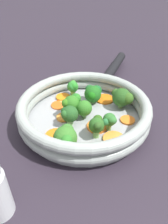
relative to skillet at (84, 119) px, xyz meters
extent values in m
plane|color=#261F29|center=(0.00, 0.00, -0.01)|extent=(4.00, 4.00, 0.00)
cylinder|color=#939699|center=(0.00, 0.00, 0.00)|extent=(0.27, 0.27, 0.01)
torus|color=#939B96|center=(0.00, 0.00, 0.02)|extent=(0.30, 0.30, 0.02)
torus|color=#939B96|center=(0.00, 0.00, 0.04)|extent=(0.30, 0.30, 0.02)
cylinder|color=black|center=(-0.12, 0.22, 0.02)|extent=(0.13, 0.21, 0.03)
sphere|color=#96959C|center=(-0.04, 0.12, 0.01)|extent=(0.01, 0.01, 0.01)
sphere|color=#929695|center=(-0.09, 0.10, 0.01)|extent=(0.01, 0.01, 0.01)
cylinder|color=#F79D36|center=(0.02, -0.07, 0.01)|extent=(0.03, 0.03, 0.01)
cylinder|color=orange|center=(0.07, -0.08, 0.01)|extent=(0.04, 0.04, 0.00)
cylinder|color=orange|center=(0.07, 0.07, 0.01)|extent=(0.04, 0.04, 0.00)
cylinder|color=orange|center=(-0.02, 0.09, 0.01)|extent=(0.05, 0.05, 0.00)
cylinder|color=orange|center=(0.01, -0.09, 0.01)|extent=(0.05, 0.05, 0.00)
cylinder|color=orange|center=(0.10, 0.00, 0.01)|extent=(0.05, 0.05, 0.00)
cylinder|color=orange|center=(-0.10, 0.01, 0.01)|extent=(0.05, 0.05, 0.01)
cylinder|color=#F99040|center=(-0.08, 0.01, 0.01)|extent=(0.05, 0.05, 0.00)
cylinder|color=#F59D3C|center=(0.08, -0.06, 0.01)|extent=(0.05, 0.05, 0.00)
cylinder|color=#D95B1B|center=(-0.08, -0.02, 0.01)|extent=(0.05, 0.05, 0.00)
cylinder|color=orange|center=(-0.03, -0.04, 0.01)|extent=(0.04, 0.04, 0.01)
cylinder|color=orange|center=(0.05, 0.00, 0.01)|extent=(0.06, 0.06, 0.00)
cylinder|color=#7BAD67|center=(-0.02, -0.02, 0.02)|extent=(0.01, 0.01, 0.02)
sphere|color=#2C6B1E|center=(-0.02, -0.02, 0.04)|extent=(0.04, 0.04, 0.04)
sphere|color=#297120|center=(-0.03, 0.00, 0.04)|extent=(0.02, 0.02, 0.02)
sphere|color=#357019|center=(-0.03, -0.03, 0.04)|extent=(0.02, 0.02, 0.02)
sphere|color=#236821|center=(-0.03, 0.00, 0.05)|extent=(0.02, 0.02, 0.02)
cylinder|color=#76994E|center=(0.07, 0.01, 0.02)|extent=(0.01, 0.01, 0.02)
sphere|color=#2C6629|center=(0.07, 0.01, 0.03)|extent=(0.03, 0.03, 0.03)
sphere|color=#285E25|center=(0.08, 0.01, 0.04)|extent=(0.01, 0.01, 0.01)
sphere|color=#316D2F|center=(0.08, 0.01, 0.04)|extent=(0.02, 0.02, 0.02)
sphere|color=#266433|center=(0.07, 0.00, 0.04)|extent=(0.02, 0.02, 0.02)
cylinder|color=#7EAC6A|center=(0.00, -0.04, 0.01)|extent=(0.01, 0.01, 0.02)
sphere|color=#214F20|center=(0.00, -0.04, 0.03)|extent=(0.04, 0.04, 0.04)
sphere|color=#265923|center=(0.00, -0.05, 0.04)|extent=(0.02, 0.02, 0.02)
sphere|color=#1C511F|center=(-0.01, -0.05, 0.04)|extent=(0.02, 0.02, 0.02)
cylinder|color=#7BB45C|center=(0.07, -0.02, 0.02)|extent=(0.01, 0.01, 0.02)
sphere|color=#27551E|center=(0.07, -0.02, 0.04)|extent=(0.03, 0.03, 0.03)
sphere|color=#284C1B|center=(0.08, -0.03, 0.04)|extent=(0.02, 0.02, 0.02)
sphere|color=#285318|center=(0.06, -0.01, 0.04)|extent=(0.02, 0.02, 0.02)
sphere|color=#294F1E|center=(0.06, -0.01, 0.04)|extent=(0.02, 0.02, 0.02)
cylinder|color=#83B15E|center=(0.05, -0.09, 0.01)|extent=(0.01, 0.01, 0.01)
sphere|color=#346E26|center=(0.05, -0.09, 0.03)|extent=(0.05, 0.05, 0.05)
sphere|color=#32652E|center=(0.07, -0.10, 0.04)|extent=(0.02, 0.02, 0.02)
sphere|color=#356F28|center=(0.04, -0.08, 0.04)|extent=(0.03, 0.03, 0.03)
sphere|color=#2A7023|center=(0.07, -0.10, 0.04)|extent=(0.02, 0.02, 0.02)
cylinder|color=#658E54|center=(0.00, 0.00, 0.01)|extent=(0.01, 0.01, 0.02)
sphere|color=#2E6D21|center=(0.00, 0.00, 0.03)|extent=(0.04, 0.04, 0.04)
sphere|color=#266F1F|center=(-0.01, 0.00, 0.03)|extent=(0.02, 0.02, 0.02)
sphere|color=#297319|center=(-0.01, 0.00, 0.03)|extent=(0.02, 0.02, 0.02)
cylinder|color=#649644|center=(-0.09, 0.03, 0.02)|extent=(0.01, 0.01, 0.02)
sphere|color=#2A7928|center=(-0.09, 0.03, 0.03)|extent=(0.03, 0.03, 0.03)
sphere|color=#247721|center=(-0.08, 0.03, 0.04)|extent=(0.02, 0.02, 0.02)
sphere|color=#337626|center=(-0.10, 0.04, 0.04)|extent=(0.02, 0.02, 0.02)
sphere|color=#297C2C|center=(-0.08, 0.03, 0.04)|extent=(0.02, 0.02, 0.02)
cylinder|color=#75974F|center=(0.02, 0.09, 0.01)|extent=(0.01, 0.01, 0.02)
sphere|color=#244E1B|center=(0.02, 0.09, 0.03)|extent=(0.04, 0.04, 0.04)
sphere|color=#2D541E|center=(0.01, 0.09, 0.04)|extent=(0.02, 0.02, 0.02)
sphere|color=#2E551B|center=(0.04, 0.10, 0.04)|extent=(0.03, 0.03, 0.03)
cylinder|color=#84B160|center=(-0.03, 0.06, 0.01)|extent=(0.01, 0.01, 0.01)
sphere|color=#1C5B1A|center=(-0.03, 0.06, 0.03)|extent=(0.04, 0.04, 0.04)
sphere|color=#175922|center=(-0.04, 0.07, 0.03)|extent=(0.03, 0.03, 0.03)
sphere|color=#176011|center=(-0.03, 0.04, 0.03)|extent=(0.02, 0.02, 0.02)
sphere|color=#1B5223|center=(-0.05, 0.06, 0.04)|extent=(0.02, 0.02, 0.02)
camera|label=1|loc=(0.31, -0.25, 0.31)|focal=35.00mm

